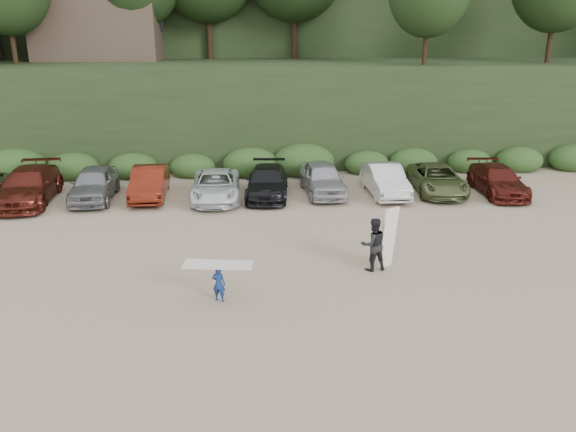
{
  "coord_description": "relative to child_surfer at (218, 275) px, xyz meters",
  "views": [
    {
      "loc": [
        -2.18,
        -17.16,
        8.09
      ],
      "look_at": [
        -0.72,
        3.0,
        1.3
      ],
      "focal_mm": 35.0,
      "sensor_mm": 36.0,
      "label": 1
    }
  ],
  "objects": [
    {
      "name": "adult_surfer",
      "position": [
        5.31,
        2.01,
        0.11
      ],
      "size": [
        1.43,
        0.9,
        2.25
      ],
      "color": "black",
      "rests_on": "ground"
    },
    {
      "name": "child_surfer",
      "position": [
        0.0,
        0.0,
        0.0
      ],
      "size": [
        2.17,
        0.88,
        1.27
      ],
      "color": "navy",
      "rests_on": "ground"
    },
    {
      "name": "ground",
      "position": [
        3.18,
        1.27,
        -0.86
      ],
      "size": [
        120.0,
        120.0,
        0.0
      ],
      "primitive_type": "plane",
      "color": "tan",
      "rests_on": "ground"
    },
    {
      "name": "parked_cars",
      "position": [
        -2.21,
        11.29,
        -0.11
      ],
      "size": [
        33.91,
        5.82,
        1.64
      ],
      "color": "#B9B9BE",
      "rests_on": "ground"
    }
  ]
}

